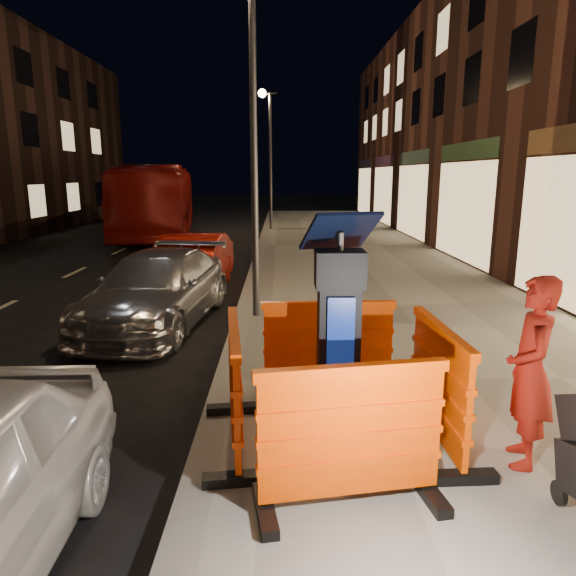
{
  "coord_description": "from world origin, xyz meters",
  "views": [
    {
      "loc": [
        0.7,
        -6.01,
        2.66
      ],
      "look_at": [
        0.8,
        1.0,
        1.1
      ],
      "focal_mm": 32.0,
      "sensor_mm": 36.0,
      "label": 1
    }
  ],
  "objects_px": {
    "barrier_bldgside": "(439,386)",
    "parking_kiosk": "(338,339)",
    "car_silver": "(159,323)",
    "man": "(530,372)",
    "barrier_front": "(351,437)",
    "car_red": "(191,292)",
    "barrier_back": "(328,352)",
    "bus_doubledecker": "(160,236)",
    "barrier_kerbside": "(235,387)"
  },
  "relations": [
    {
      "from": "barrier_back",
      "to": "car_red",
      "type": "xyz_separation_m",
      "value": [
        -2.59,
        6.16,
        -0.73
      ]
    },
    {
      "from": "parking_kiosk",
      "to": "barrier_back",
      "type": "distance_m",
      "value": 1.05
    },
    {
      "from": "car_silver",
      "to": "man",
      "type": "xyz_separation_m",
      "value": [
        4.36,
        -4.89,
        1.0
      ]
    },
    {
      "from": "barrier_kerbside",
      "to": "bus_doubledecker",
      "type": "bearing_deg",
      "value": 8.71
    },
    {
      "from": "barrier_back",
      "to": "car_silver",
      "type": "bearing_deg",
      "value": 125.92
    },
    {
      "from": "car_silver",
      "to": "man",
      "type": "distance_m",
      "value": 6.63
    },
    {
      "from": "parking_kiosk",
      "to": "barrier_front",
      "type": "distance_m",
      "value": 1.05
    },
    {
      "from": "barrier_bldgside",
      "to": "barrier_back",
      "type": "bearing_deg",
      "value": 42.59
    },
    {
      "from": "barrier_front",
      "to": "parking_kiosk",
      "type": "bearing_deg",
      "value": 80.59
    },
    {
      "from": "car_silver",
      "to": "man",
      "type": "height_order",
      "value": "man"
    },
    {
      "from": "barrier_kerbside",
      "to": "man",
      "type": "bearing_deg",
      "value": -104.0
    },
    {
      "from": "bus_doubledecker",
      "to": "barrier_kerbside",
      "type": "bearing_deg",
      "value": -82.47
    },
    {
      "from": "barrier_bldgside",
      "to": "car_silver",
      "type": "xyz_separation_m",
      "value": [
        -3.69,
        4.55,
        -0.73
      ]
    },
    {
      "from": "barrier_bldgside",
      "to": "man",
      "type": "relative_size",
      "value": 0.88
    },
    {
      "from": "barrier_kerbside",
      "to": "barrier_back",
      "type": "bearing_deg",
      "value": -51.41
    },
    {
      "from": "barrier_front",
      "to": "barrier_bldgside",
      "type": "bearing_deg",
      "value": 35.59
    },
    {
      "from": "barrier_front",
      "to": "car_silver",
      "type": "relative_size",
      "value": 0.34
    },
    {
      "from": "barrier_kerbside",
      "to": "car_red",
      "type": "height_order",
      "value": "barrier_kerbside"
    },
    {
      "from": "bus_doubledecker",
      "to": "car_silver",
      "type": "bearing_deg",
      "value": -84.71
    },
    {
      "from": "barrier_back",
      "to": "parking_kiosk",
      "type": "bearing_deg",
      "value": -91.41
    },
    {
      "from": "bus_doubledecker",
      "to": "car_red",
      "type": "bearing_deg",
      "value": -81.14
    },
    {
      "from": "barrier_front",
      "to": "barrier_kerbside",
      "type": "xyz_separation_m",
      "value": [
        -0.95,
        0.95,
        0.0
      ]
    },
    {
      "from": "car_silver",
      "to": "barrier_bldgside",
      "type": "bearing_deg",
      "value": -43.26
    },
    {
      "from": "barrier_kerbside",
      "to": "man",
      "type": "xyz_separation_m",
      "value": [
        2.57,
        -0.34,
        0.27
      ]
    },
    {
      "from": "car_red",
      "to": "bus_doubledecker",
      "type": "bearing_deg",
      "value": 110.15
    },
    {
      "from": "barrier_front",
      "to": "barrier_bldgside",
      "type": "distance_m",
      "value": 1.34
    },
    {
      "from": "barrier_back",
      "to": "bus_doubledecker",
      "type": "distance_m",
      "value": 18.2
    },
    {
      "from": "barrier_bldgside",
      "to": "man",
      "type": "distance_m",
      "value": 0.8
    },
    {
      "from": "parking_kiosk",
      "to": "car_silver",
      "type": "height_order",
      "value": "parking_kiosk"
    },
    {
      "from": "barrier_bldgside",
      "to": "man",
      "type": "height_order",
      "value": "man"
    },
    {
      "from": "barrier_kerbside",
      "to": "barrier_bldgside",
      "type": "relative_size",
      "value": 1.0
    },
    {
      "from": "barrier_bldgside",
      "to": "car_silver",
      "type": "distance_m",
      "value": 5.9
    },
    {
      "from": "parking_kiosk",
      "to": "barrier_kerbside",
      "type": "distance_m",
      "value": 1.05
    },
    {
      "from": "barrier_front",
      "to": "barrier_kerbside",
      "type": "relative_size",
      "value": 1.0
    },
    {
      "from": "car_red",
      "to": "bus_doubledecker",
      "type": "relative_size",
      "value": 0.36
    },
    {
      "from": "barrier_back",
      "to": "barrier_bldgside",
      "type": "height_order",
      "value": "same"
    },
    {
      "from": "barrier_back",
      "to": "man",
      "type": "height_order",
      "value": "man"
    },
    {
      "from": "barrier_bldgside",
      "to": "car_silver",
      "type": "bearing_deg",
      "value": 36.68
    },
    {
      "from": "barrier_back",
      "to": "man",
      "type": "relative_size",
      "value": 0.88
    },
    {
      "from": "barrier_back",
      "to": "barrier_kerbside",
      "type": "xyz_separation_m",
      "value": [
        -0.95,
        -0.95,
        0.0
      ]
    },
    {
      "from": "man",
      "to": "car_red",
      "type": "bearing_deg",
      "value": -135.48
    },
    {
      "from": "barrier_back",
      "to": "barrier_kerbside",
      "type": "relative_size",
      "value": 1.0
    },
    {
      "from": "car_silver",
      "to": "car_red",
      "type": "height_order",
      "value": "car_red"
    },
    {
      "from": "car_silver",
      "to": "car_red",
      "type": "distance_m",
      "value": 2.56
    },
    {
      "from": "barrier_bldgside",
      "to": "bus_doubledecker",
      "type": "xyz_separation_m",
      "value": [
        -6.81,
        18.16,
        -0.73
      ]
    },
    {
      "from": "barrier_back",
      "to": "bus_doubledecker",
      "type": "bearing_deg",
      "value": 107.38
    },
    {
      "from": "barrier_front",
      "to": "bus_doubledecker",
      "type": "height_order",
      "value": "bus_doubledecker"
    },
    {
      "from": "barrier_bldgside",
      "to": "parking_kiosk",
      "type": "bearing_deg",
      "value": 87.59
    },
    {
      "from": "barrier_front",
      "to": "car_red",
      "type": "relative_size",
      "value": 0.38
    },
    {
      "from": "parking_kiosk",
      "to": "car_red",
      "type": "relative_size",
      "value": 0.52
    }
  ]
}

